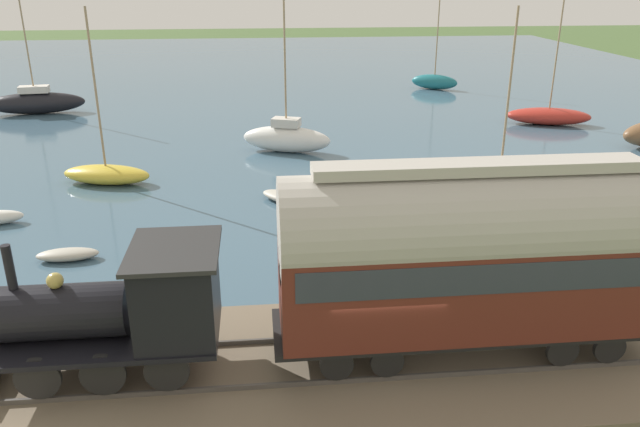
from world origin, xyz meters
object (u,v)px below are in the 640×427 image
Objects in this scene: passenger_coach at (471,251)px; sailboat_black at (36,102)px; sailboat_teal at (434,81)px; sailboat_blue at (500,177)px; rowboat_off_pier at (68,255)px; sailboat_yellow at (106,173)px; rowboat_near_shore at (289,198)px; steam_locomotive at (127,305)px; sailboat_white at (286,138)px; sailboat_red at (548,116)px.

sailboat_black is at bearing 31.85° from passenger_coach.
sailboat_teal is 25.60m from sailboat_blue.
sailboat_black is (-6.53, 29.75, 0.13)m from sailboat_teal.
sailboat_blue is 18.12m from rowboat_off_pier.
sailboat_yellow is 2.85× the size of rowboat_near_shore.
steam_locomotive is at bearing -154.86° from rowboat_near_shore.
sailboat_black reaches higher than rowboat_off_pier.
steam_locomotive is at bearing -173.42° from sailboat_white.
sailboat_yellow is at bearing 167.37° from sailboat_teal.
steam_locomotive is at bearing 116.67° from sailboat_blue.
sailboat_black reaches higher than rowboat_near_shore.
sailboat_yellow reaches higher than rowboat_near_shore.
sailboat_white is at bearing -48.25° from sailboat_yellow.
sailboat_yellow is at bearing 111.30° from rowboat_near_shore.
sailboat_yellow is 3.73× the size of rowboat_off_pier.
sailboat_red is at bearing -28.79° from passenger_coach.
sailboat_blue is (-7.20, -9.13, -0.21)m from sailboat_white.
rowboat_near_shore is (-19.57, -16.20, -0.58)m from sailboat_black.
sailboat_red reaches higher than sailboat_blue.
sailboat_teal reaches higher than sailboat_yellow.
rowboat_near_shore is at bearing -99.43° from sailboat_yellow.
sailboat_black is 20.17m from sailboat_white.
sailboat_black is 1.14× the size of sailboat_red.
sailboat_yellow is at bearing 125.41° from sailboat_red.
sailboat_white is at bearing 175.03° from sailboat_teal.
sailboat_blue is (-25.27, 4.08, -0.09)m from sailboat_teal.
steam_locomotive is at bearing 90.00° from passenger_coach.
sailboat_teal is 0.94× the size of sailboat_white.
steam_locomotive is 20.78m from sailboat_white.
sailboat_blue is at bearing -46.46° from steam_locomotive.
sailboat_teal is (38.29, -10.02, -2.51)m from passenger_coach.
sailboat_white is at bearing 121.03° from sailboat_red.
sailboat_yellow is 0.99× the size of sailboat_blue.
sailboat_white is at bearing -35.07° from rowboat_off_pier.
passenger_coach is at bearing -126.10° from rowboat_off_pier.
passenger_coach is at bearing -119.58° from rowboat_near_shore.
sailboat_teal reaches higher than sailboat_blue.
sailboat_white reaches higher than rowboat_off_pier.
sailboat_black is 4.40× the size of rowboat_off_pier.
sailboat_red reaches higher than steam_locomotive.
sailboat_black reaches higher than sailboat_red.
sailboat_blue is 3.76× the size of rowboat_off_pier.
passenger_coach is (-0.00, -7.76, 0.94)m from steam_locomotive.
rowboat_off_pier is (-30.90, 21.29, -0.46)m from sailboat_teal.
sailboat_yellow is 17.83m from sailboat_blue.
passenger_coach is 13.03m from rowboat_near_shore.
steam_locomotive is 0.68× the size of sailboat_red.
sailboat_teal is at bearing -14.67° from passenger_coach.
sailboat_yellow reaches higher than rowboat_off_pier.
steam_locomotive reaches higher than rowboat_off_pier.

